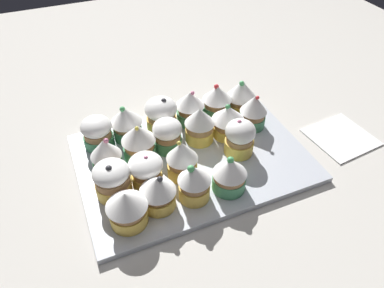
{
  "coord_description": "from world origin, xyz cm",
  "views": [
    {
      "loc": [
        -18.64,
        -44.62,
        48.37
      ],
      "look_at": [
        0.0,
        0.0,
        4.2
      ],
      "focal_mm": 33.12,
      "sensor_mm": 36.0,
      "label": 1
    }
  ],
  "objects": [
    {
      "name": "cupcake_2",
      "position": [
        -3.5,
        -9.34,
        4.85
      ],
      "size": [
        5.52,
        5.52,
        7.46
      ],
      "color": "#EFC651",
      "rests_on": "baking_tray"
    },
    {
      "name": "baking_tray",
      "position": [
        0.0,
        0.0,
        0.6
      ],
      "size": [
        42.39,
        29.96,
        1.2
      ],
      "color": "silver",
      "rests_on": "ground_plane"
    },
    {
      "name": "cupcake_18",
      "position": [
        9.73,
        9.66,
        4.89
      ],
      "size": [
        6.18,
        6.18,
        7.57
      ],
      "color": "#4C9E6B",
      "rests_on": "baking_tray"
    },
    {
      "name": "ground_plane",
      "position": [
        0.0,
        0.0,
        -1.5
      ],
      "size": [
        180.0,
        180.0,
        3.0
      ],
      "primitive_type": "cube",
      "color": "beige"
    },
    {
      "name": "cupcake_9",
      "position": [
        -9.09,
        3.61,
        5.03
      ],
      "size": [
        6.33,
        6.33,
        7.74
      ],
      "color": "#4C9E6B",
      "rests_on": "baking_tray"
    },
    {
      "name": "cupcake_15",
      "position": [
        -9.71,
        10.02,
        4.92
      ],
      "size": [
        6.28,
        6.28,
        7.4
      ],
      "color": "#4C9E6B",
      "rests_on": "baking_tray"
    },
    {
      "name": "cupcake_14",
      "position": [
        -15.53,
        9.84,
        4.46
      ],
      "size": [
        5.91,
        5.91,
        6.45
      ],
      "color": "#4C9E6B",
      "rests_on": "baking_tray"
    },
    {
      "name": "cupcake_6",
      "position": [
        -3.45,
        -3.78,
        5.11
      ],
      "size": [
        5.56,
        5.56,
        7.87
      ],
      "color": "#EFC651",
      "rests_on": "baking_tray"
    },
    {
      "name": "cupcake_7",
      "position": [
        8.66,
        -2.38,
        4.85
      ],
      "size": [
        5.67,
        5.67,
        7.53
      ],
      "color": "#EFC651",
      "rests_on": "baking_tray"
    },
    {
      "name": "cupcake_19",
      "position": [
        15.37,
        9.47,
        4.96
      ],
      "size": [
        6.39,
        6.39,
        7.71
      ],
      "color": "#EFC651",
      "rests_on": "baking_tray"
    },
    {
      "name": "cupcake_4",
      "position": [
        -15.7,
        -3.39,
        4.63
      ],
      "size": [
        6.17,
        6.17,
        7.09
      ],
      "color": "#EFC651",
      "rests_on": "baking_tray"
    },
    {
      "name": "cupcake_1",
      "position": [
        -9.57,
        -8.7,
        4.55
      ],
      "size": [
        6.0,
        6.0,
        6.77
      ],
      "color": "#EFC651",
      "rests_on": "baking_tray"
    },
    {
      "name": "napkin",
      "position": [
        30.9,
        -5.8,
        0.3
      ],
      "size": [
        13.07,
        12.69,
        0.6
      ],
      "primitive_type": "cube",
      "rotation": [
        0.0,
        0.0,
        0.1
      ],
      "color": "white",
      "rests_on": "ground_plane"
    },
    {
      "name": "cupcake_5",
      "position": [
        -9.86,
        -3.31,
        4.48
      ],
      "size": [
        5.99,
        5.99,
        6.46
      ],
      "color": "#EFC651",
      "rests_on": "baking_tray"
    },
    {
      "name": "cupcake_8",
      "position": [
        -15.38,
        2.57,
        4.81
      ],
      "size": [
        5.55,
        5.55,
        7.36
      ],
      "color": "#4C9E6B",
      "rests_on": "baking_tray"
    },
    {
      "name": "cupcake_16",
      "position": [
        -2.53,
        10.06,
        4.82
      ],
      "size": [
        6.52,
        6.52,
        7.46
      ],
      "color": "#EFC651",
      "rests_on": "baking_tray"
    },
    {
      "name": "cupcake_12",
      "position": [
        8.99,
        3.09,
        4.79
      ],
      "size": [
        6.53,
        6.53,
        7.17
      ],
      "color": "#EFC651",
      "rests_on": "baking_tray"
    },
    {
      "name": "cupcake_17",
      "position": [
        3.62,
        9.77,
        5.01
      ],
      "size": [
        6.0,
        6.0,
        7.53
      ],
      "color": "#4C9E6B",
      "rests_on": "baking_tray"
    },
    {
      "name": "cupcake_3",
      "position": [
        2.78,
        -9.75,
        4.56
      ],
      "size": [
        5.87,
        5.87,
        7.03
      ],
      "color": "#4C9E6B",
      "rests_on": "baking_tray"
    },
    {
      "name": "cupcake_0",
      "position": [
        -14.94,
        -9.92,
        4.72
      ],
      "size": [
        6.55,
        6.55,
        6.74
      ],
      "color": "#EFC651",
      "rests_on": "baking_tray"
    },
    {
      "name": "cupcake_11",
      "position": [
        3.17,
        3.76,
        5.09
      ],
      "size": [
        5.87,
        5.87,
        7.58
      ],
      "color": "#EFC651",
      "rests_on": "baking_tray"
    },
    {
      "name": "cupcake_13",
      "position": [
        14.93,
        3.51,
        5.03
      ],
      "size": [
        5.47,
        5.47,
        7.75
      ],
      "color": "#4C9E6B",
      "rests_on": "baking_tray"
    },
    {
      "name": "cupcake_10",
      "position": [
        -3.43,
        3.82,
        4.61
      ],
      "size": [
        5.58,
        5.58,
        6.69
      ],
      "color": "#4C9E6B",
      "rests_on": "baking_tray"
    }
  ]
}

